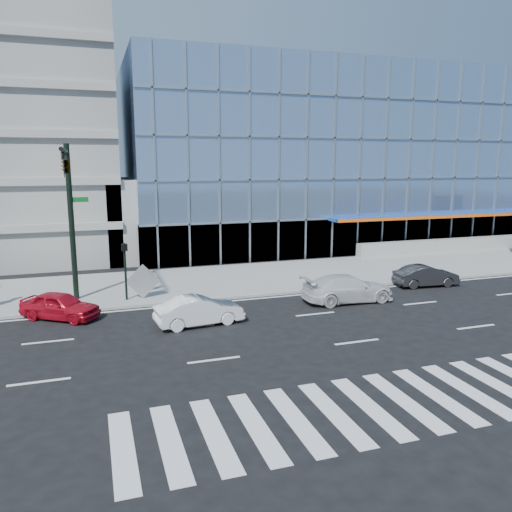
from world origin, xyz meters
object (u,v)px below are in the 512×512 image
Objects in this scene: red_sedan at (60,306)px; traffic_signal at (68,185)px; ped_signal_post at (125,263)px; dark_sedan at (426,276)px; tilted_panel at (143,281)px; white_sedan at (199,311)px; white_suv at (348,288)px.

traffic_signal is at bearing 10.68° from red_sedan.
dark_sedan is at bearing -6.50° from ped_signal_post.
dark_sedan is 1.01× the size of red_sedan.
red_sedan is 4.46m from tilted_panel.
white_sedan is 6.66m from red_sedan.
traffic_signal is 2.67× the size of ped_signal_post.
dark_sedan is at bearing -7.34° from tilted_panel.
traffic_signal is at bearing 90.44° from dark_sedan.
white_suv is 3.76× the size of tilted_panel.
tilted_panel is at bearing 7.31° from traffic_signal.
white_sedan is at bearing -58.88° from ped_signal_post.
traffic_signal is at bearing -172.99° from tilted_panel.
red_sedan reaches higher than dark_sedan.
dark_sedan is 2.91× the size of tilted_panel.
white_suv is 6.18m from dark_sedan.
white_suv is at bearing -61.68° from red_sedan.
ped_signal_post reaches higher than red_sedan.
traffic_signal is 6.12m from tilted_panel.
white_suv is 10.79m from tilted_panel.
tilted_panel is at bearing -29.98° from red_sedan.
white_suv is at bearing -19.19° from tilted_panel.
red_sedan is at bearing 58.07° from white_sedan.
tilted_panel is at bearing 72.73° from white_suv.
red_sedan is at bearing -114.04° from traffic_signal.
ped_signal_post is 0.61× the size of white_suv.
ped_signal_post reaches higher than white_sedan.
dark_sedan is (14.22, 2.78, -0.03)m from white_sedan.
tilted_panel is (4.01, 1.90, 0.43)m from red_sedan.
white_suv is at bearing -17.25° from ped_signal_post.
traffic_signal is 5.75m from red_sedan.
red_sedan is 2.89× the size of tilted_panel.
ped_signal_post is at bearing 74.38° from white_suv.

